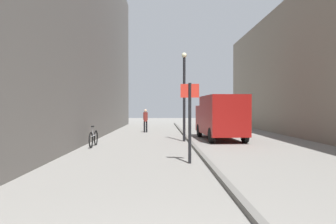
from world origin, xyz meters
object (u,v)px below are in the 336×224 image
at_px(bicycle_leaning, 93,138).
at_px(pedestrian_main_foreground, 145,119).
at_px(street_sign_post, 190,116).
at_px(delivery_van, 220,116).
at_px(lamp_post, 184,91).

bearing_deg(bicycle_leaning, pedestrian_main_foreground, 75.86).
relative_size(street_sign_post, bicycle_leaning, 1.47).
distance_m(pedestrian_main_foreground, delivery_van, 6.88).
bearing_deg(street_sign_post, delivery_van, -96.94).
bearing_deg(pedestrian_main_foreground, delivery_van, -66.30).
bearing_deg(delivery_van, lamp_post, -161.25).
bearing_deg(lamp_post, delivery_van, 21.62).
height_order(street_sign_post, lamp_post, lamp_post).
bearing_deg(pedestrian_main_foreground, street_sign_post, -97.69).
bearing_deg(bicycle_leaning, street_sign_post, -47.26).
xyz_separation_m(pedestrian_main_foreground, street_sign_post, (2.09, -12.47, 0.56)).
distance_m(lamp_post, bicycle_leaning, 5.39).
bearing_deg(street_sign_post, pedestrian_main_foreground, -69.07).
height_order(lamp_post, bicycle_leaning, lamp_post).
height_order(pedestrian_main_foreground, delivery_van, delivery_van).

